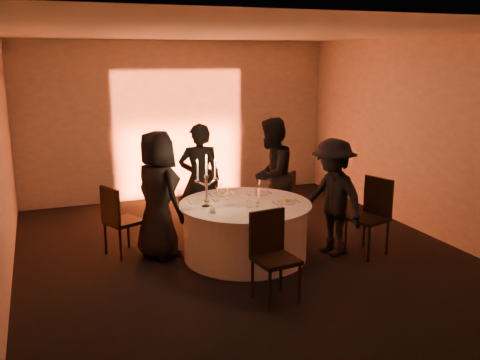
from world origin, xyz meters
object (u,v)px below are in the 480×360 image
object	(u,v)px
chair_left	(118,217)
candelabra	(207,189)
chair_back_left	(204,192)
guest_right	(333,197)
banquet_table	(245,230)
chair_right	(372,211)
chair_front	(272,250)
chair_back_right	(284,197)
guest_back_left	(200,180)
guest_left	(158,195)
coffee_cup	(212,210)
guest_back_right	(271,175)

from	to	relation	value
chair_left	candelabra	world-z (taller)	candelabra
chair_back_left	guest_right	bearing A→B (deg)	122.64
candelabra	banquet_table	bearing A→B (deg)	1.83
chair_right	chair_front	distance (m)	2.06
chair_left	candelabra	xyz separation A→B (m)	(1.07, -0.68, 0.46)
chair_back_right	guest_right	size ratio (longest dim) A/B	0.56
chair_left	guest_back_left	size ratio (longest dim) A/B	0.57
chair_front	guest_left	size ratio (longest dim) A/B	0.58
chair_right	chair_front	size ratio (longest dim) A/B	1.05
guest_right	chair_back_left	bearing A→B (deg)	-163.13
chair_left	guest_left	distance (m)	0.65
chair_front	coffee_cup	xyz separation A→B (m)	(-0.37, 1.04, 0.22)
chair_back_left	guest_back_right	size ratio (longest dim) A/B	0.51
chair_back_left	chair_right	world-z (taller)	chair_right
coffee_cup	chair_back_left	bearing A→B (deg)	75.68
candelabra	guest_back_right	bearing A→B (deg)	35.09
chair_back_right	guest_left	xyz separation A→B (m)	(-2.15, -0.54, 0.36)
chair_back_left	chair_right	distance (m)	2.82
chair_back_left	coffee_cup	world-z (taller)	chair_back_left
chair_left	banquet_table	bearing A→B (deg)	-136.70
chair_front	guest_left	xyz separation A→B (m)	(-0.91, 1.75, 0.30)
chair_back_left	guest_right	distance (m)	2.39
chair_left	chair_right	bearing A→B (deg)	-133.44
chair_left	candelabra	size ratio (longest dim) A/B	1.39
chair_left	guest_back_right	xyz separation A→B (m)	(2.42, 0.27, 0.34)
chair_left	chair_right	size ratio (longest dim) A/B	0.92
banquet_table	guest_right	size ratio (longest dim) A/B	1.10
guest_right	chair_left	bearing A→B (deg)	-123.35
coffee_cup	chair_back_right	bearing A→B (deg)	37.76
chair_back_right	chair_front	xyz separation A→B (m)	(-1.24, -2.29, 0.07)
chair_back_left	chair_back_right	distance (m)	1.33
candelabra	coffee_cup	bearing A→B (deg)	-91.14
chair_left	chair_back_right	bearing A→B (deg)	-107.44
guest_left	guest_back_left	xyz separation A→B (m)	(0.79, 0.67, -0.01)
banquet_table	chair_right	xyz separation A→B (m)	(1.70, -0.48, 0.22)
coffee_cup	guest_left	bearing A→B (deg)	127.33
chair_back_right	guest_back_left	distance (m)	1.41
chair_right	guest_back_right	world-z (taller)	guest_back_right
chair_front	guest_back_left	size ratio (longest dim) A/B	0.59
chair_back_left	chair_front	world-z (taller)	chair_front
guest_left	candelabra	xyz separation A→B (m)	(0.54, -0.47, 0.14)
guest_right	coffee_cup	world-z (taller)	guest_right
chair_back_right	guest_back_right	bearing A→B (deg)	-31.06
chair_front	guest_back_right	bearing A→B (deg)	59.03
chair_front	chair_left	bearing A→B (deg)	118.93
guest_left	coffee_cup	xyz separation A→B (m)	(0.54, -0.71, -0.08)
guest_right	chair_right	bearing A→B (deg)	56.43
chair_front	coffee_cup	size ratio (longest dim) A/B	9.32
banquet_table	chair_right	distance (m)	1.79
chair_back_right	guest_back_right	size ratio (longest dim) A/B	0.51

